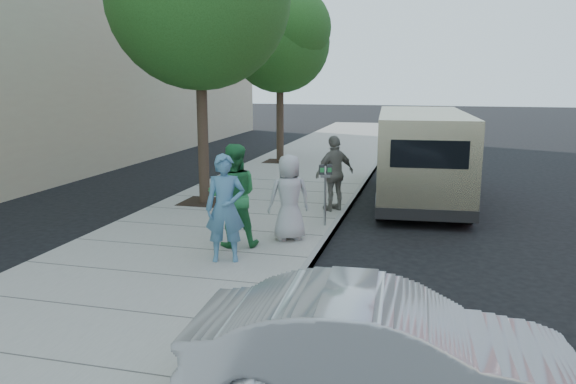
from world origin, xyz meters
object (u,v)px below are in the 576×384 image
object	(u,v)px
van	(421,155)
person_striped_polo	(335,173)
person_green_shirt	(233,196)
parking_meter	(325,182)
person_officer	(225,208)
person_gray_shirt	(289,197)
sedan	(382,354)
tree_far	(281,38)

from	to	relation	value
van	person_striped_polo	xyz separation A→B (m)	(-2.00, -2.27, -0.23)
person_green_shirt	person_striped_polo	distance (m)	3.74
parking_meter	person_officer	world-z (taller)	person_officer
person_gray_shirt	parking_meter	bearing A→B (deg)	-140.69
parking_meter	person_green_shirt	distance (m)	2.44
sedan	person_gray_shirt	bearing A→B (deg)	20.37
sedan	person_gray_shirt	world-z (taller)	person_gray_shirt
person_gray_shirt	sedan	bearing A→B (deg)	84.31
tree_far	person_gray_shirt	size ratio (longest dim) A/B	3.69
person_green_shirt	person_gray_shirt	size ratio (longest dim) A/B	1.15
tree_far	sedan	xyz separation A→B (m)	(5.37, -15.86, -4.22)
parking_meter	van	bearing A→B (deg)	42.81
sedan	person_officer	world-z (taller)	person_officer
person_officer	person_green_shirt	bearing A→B (deg)	83.66
person_officer	sedan	bearing A→B (deg)	-67.88
person_green_shirt	person_striped_polo	world-z (taller)	person_green_shirt
tree_far	van	distance (m)	8.46
person_officer	van	bearing A→B (deg)	46.95
parking_meter	person_gray_shirt	world-z (taller)	person_gray_shirt
person_officer	person_green_shirt	distance (m)	0.92
van	tree_far	bearing A→B (deg)	130.87
parking_meter	person_officer	xyz separation A→B (m)	(-1.27, -2.88, -0.02)
tree_far	person_striped_polo	distance (m)	9.22
tree_far	person_gray_shirt	world-z (taller)	tree_far
sedan	person_green_shirt	distance (m)	5.79
person_gray_shirt	person_striped_polo	bearing A→B (deg)	-128.45
tree_far	parking_meter	xyz separation A→B (m)	(3.50, -9.16, -3.74)
person_green_shirt	van	bearing A→B (deg)	-139.17
tree_far	person_green_shirt	world-z (taller)	tree_far
person_officer	person_gray_shirt	size ratio (longest dim) A/B	1.11
parking_meter	van	xyz separation A→B (m)	(1.95, 3.77, 0.17)
van	person_green_shirt	xyz separation A→B (m)	(-3.39, -5.75, -0.16)
person_green_shirt	person_striped_polo	size ratio (longest dim) A/B	1.08
parking_meter	person_striped_polo	world-z (taller)	person_striped_polo
person_officer	person_green_shirt	world-z (taller)	person_green_shirt
parking_meter	person_green_shirt	size ratio (longest dim) A/B	0.68
tree_far	van	world-z (taller)	tree_far
tree_far	person_officer	distance (m)	12.81
person_officer	person_green_shirt	xyz separation A→B (m)	(-0.17, 0.90, 0.04)
sedan	person_green_shirt	size ratio (longest dim) A/B	1.99
sedan	person_officer	xyz separation A→B (m)	(-3.14, 3.83, 0.46)
person_striped_polo	van	bearing A→B (deg)	-176.84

